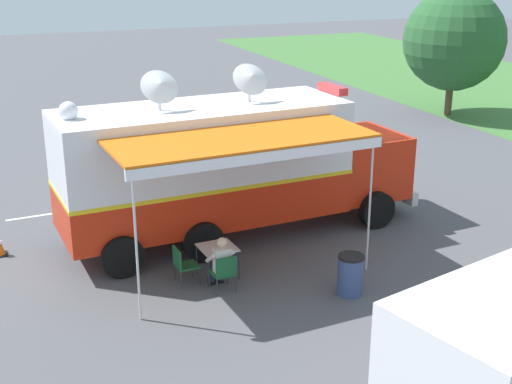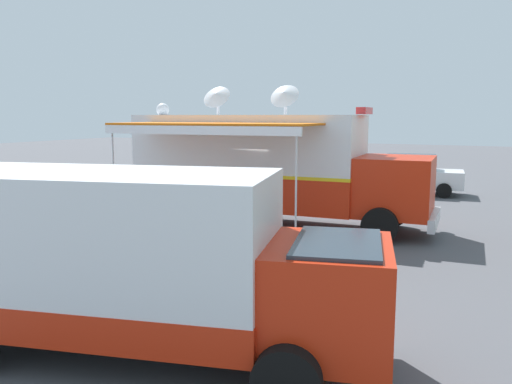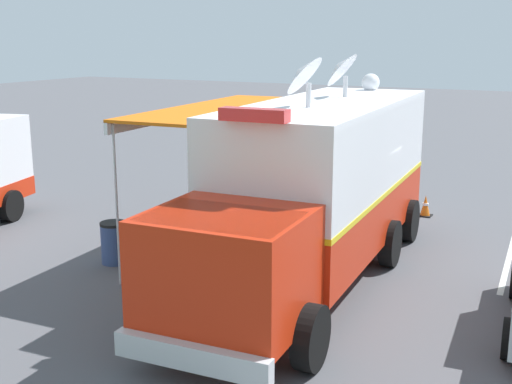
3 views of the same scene
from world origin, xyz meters
name	(u,v)px [view 1 (image 1 of 3)]	position (x,y,z in m)	size (l,w,h in m)	color
ground_plane	(205,239)	(0.00, 0.00, 0.00)	(100.00, 100.00, 0.00)	#515156
lot_stripe	(92,208)	(-3.44, -2.33, 0.00)	(0.12, 4.80, 0.01)	silver
command_truck	(231,164)	(-0.01, 0.75, 1.95)	(5.27, 9.61, 4.53)	red
folding_table	(217,249)	(2.20, -0.43, 0.67)	(0.84, 0.84, 0.73)	silver
water_bottle	(225,243)	(2.32, -0.28, 0.83)	(0.07, 0.07, 0.22)	#4C99D8
folding_chair_at_table	(224,271)	(3.00, -0.56, 0.51)	(0.51, 0.51, 0.87)	#19562D
folding_chair_beside_table	(182,263)	(2.26, -1.28, 0.51)	(0.51, 0.51, 0.87)	#19562D
seated_responder	(221,262)	(2.82, -0.57, 0.65)	(0.68, 0.57, 1.25)	silver
trash_bin	(350,275)	(4.12, 1.94, 0.46)	(0.57, 0.57, 0.91)	#384C7F
car_behind_truck	(195,153)	(-4.84, 1.28, 0.88)	(2.26, 4.32, 1.76)	#B2B5BA
car_far_corner	(225,120)	(-8.89, 3.79, 0.88)	(2.36, 4.37, 1.76)	silver
tree_far_left	(454,40)	(-9.45, 14.72, 3.36)	(4.46, 4.46, 5.59)	brown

